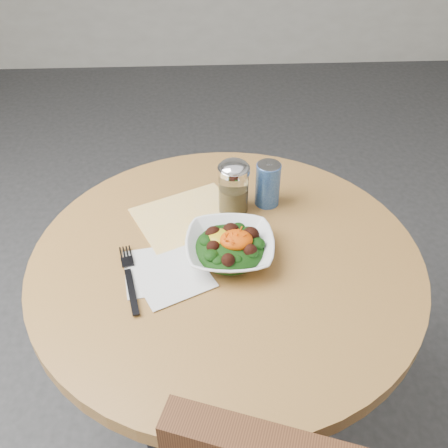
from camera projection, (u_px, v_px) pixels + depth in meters
name	position (u px, v px, depth m)	size (l,w,h in m)	color
ground	(226.00, 423.00, 1.62)	(6.00, 6.00, 0.00)	#2F2F32
table	(226.00, 311.00, 1.27)	(0.90, 0.90, 0.75)	black
cloth_napkin	(191.00, 220.00, 1.24)	(0.25, 0.23, 0.00)	#F0A60C
paper_napkins	(166.00, 273.00, 1.10)	(0.22, 0.21, 0.00)	silver
salad_bowl	(230.00, 247.00, 1.13)	(0.21, 0.21, 0.08)	white
fork	(129.00, 276.00, 1.09)	(0.07, 0.21, 0.00)	black
spice_shaker	(234.00, 187.00, 1.23)	(0.08, 0.08, 0.14)	silver
beverage_can	(268.00, 184.00, 1.26)	(0.06, 0.06, 0.12)	navy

